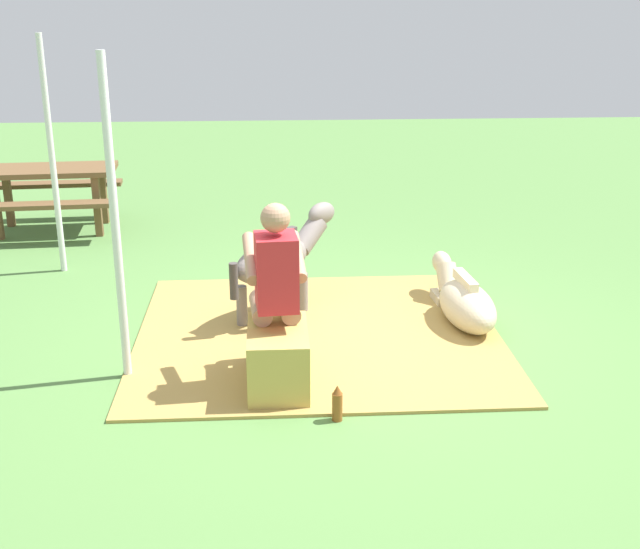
{
  "coord_description": "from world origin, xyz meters",
  "views": [
    {
      "loc": [
        -5.91,
        0.54,
        2.64
      ],
      "look_at": [
        0.1,
        0.16,
        0.55
      ],
      "focal_mm": 45.57,
      "sensor_mm": 36.0,
      "label": 1
    }
  ],
  "objects_px": {
    "person_seated": "(275,283)",
    "pony_standing": "(279,258)",
    "tent_pole_right": "(52,157)",
    "soda_bottle": "(337,403)",
    "tent_pole_left": "(115,224)",
    "hay_bale": "(278,359)",
    "picnic_bench": "(50,183)",
    "pony_lying": "(463,301)"
  },
  "relations": [
    {
      "from": "person_seated",
      "to": "pony_standing",
      "type": "height_order",
      "value": "person_seated"
    },
    {
      "from": "tent_pole_right",
      "to": "soda_bottle",
      "type": "bearing_deg",
      "value": -141.94
    },
    {
      "from": "tent_pole_left",
      "to": "tent_pole_right",
      "type": "distance_m",
      "value": 2.66
    },
    {
      "from": "soda_bottle",
      "to": "tent_pole_left",
      "type": "height_order",
      "value": "tent_pole_left"
    },
    {
      "from": "hay_bale",
      "to": "soda_bottle",
      "type": "height_order",
      "value": "hay_bale"
    },
    {
      "from": "tent_pole_left",
      "to": "picnic_bench",
      "type": "distance_m",
      "value": 4.23
    },
    {
      "from": "person_seated",
      "to": "tent_pole_right",
      "type": "height_order",
      "value": "tent_pole_right"
    },
    {
      "from": "hay_bale",
      "to": "person_seated",
      "type": "bearing_deg",
      "value": 3.33
    },
    {
      "from": "hay_bale",
      "to": "person_seated",
      "type": "height_order",
      "value": "person_seated"
    },
    {
      "from": "hay_bale",
      "to": "picnic_bench",
      "type": "distance_m",
      "value": 4.93
    },
    {
      "from": "hay_bale",
      "to": "tent_pole_left",
      "type": "distance_m",
      "value": 1.46
    },
    {
      "from": "hay_bale",
      "to": "soda_bottle",
      "type": "bearing_deg",
      "value": -141.19
    },
    {
      "from": "soda_bottle",
      "to": "tent_pole_left",
      "type": "xyz_separation_m",
      "value": [
        0.74,
        1.47,
        1.03
      ]
    },
    {
      "from": "person_seated",
      "to": "pony_lying",
      "type": "distance_m",
      "value": 1.94
    },
    {
      "from": "pony_lying",
      "to": "soda_bottle",
      "type": "xyz_separation_m",
      "value": [
        -1.61,
        1.2,
        -0.07
      ]
    },
    {
      "from": "pony_lying",
      "to": "picnic_bench",
      "type": "distance_m",
      "value": 5.16
    },
    {
      "from": "person_seated",
      "to": "tent_pole_left",
      "type": "bearing_deg",
      "value": 84.43
    },
    {
      "from": "hay_bale",
      "to": "person_seated",
      "type": "xyz_separation_m",
      "value": [
        0.16,
        0.01,
        0.51
      ]
    },
    {
      "from": "tent_pole_right",
      "to": "pony_standing",
      "type": "bearing_deg",
      "value": -122.43
    },
    {
      "from": "pony_standing",
      "to": "tent_pole_right",
      "type": "bearing_deg",
      "value": 57.57
    },
    {
      "from": "pony_standing",
      "to": "pony_lying",
      "type": "xyz_separation_m",
      "value": [
        -0.21,
        -1.54,
        -0.34
      ]
    },
    {
      "from": "pony_lying",
      "to": "soda_bottle",
      "type": "relative_size",
      "value": 5.35
    },
    {
      "from": "hay_bale",
      "to": "tent_pole_left",
      "type": "height_order",
      "value": "tent_pole_left"
    },
    {
      "from": "pony_lying",
      "to": "tent_pole_left",
      "type": "xyz_separation_m",
      "value": [
        -0.87,
        2.67,
        0.96
      ]
    },
    {
      "from": "hay_bale",
      "to": "tent_pole_left",
      "type": "xyz_separation_m",
      "value": [
        0.27,
        1.09,
        0.92
      ]
    },
    {
      "from": "pony_lying",
      "to": "hay_bale",
      "type": "bearing_deg",
      "value": 125.87
    },
    {
      "from": "pony_standing",
      "to": "picnic_bench",
      "type": "bearing_deg",
      "value": 42.49
    },
    {
      "from": "pony_lying",
      "to": "tent_pole_left",
      "type": "height_order",
      "value": "tent_pole_left"
    },
    {
      "from": "soda_bottle",
      "to": "picnic_bench",
      "type": "relative_size",
      "value": 0.16
    },
    {
      "from": "tent_pole_left",
      "to": "picnic_bench",
      "type": "height_order",
      "value": "tent_pole_left"
    },
    {
      "from": "pony_standing",
      "to": "picnic_bench",
      "type": "distance_m",
      "value": 3.85
    },
    {
      "from": "pony_standing",
      "to": "soda_bottle",
      "type": "height_order",
      "value": "pony_standing"
    },
    {
      "from": "person_seated",
      "to": "hay_bale",
      "type": "bearing_deg",
      "value": -176.67
    },
    {
      "from": "hay_bale",
      "to": "pony_standing",
      "type": "distance_m",
      "value": 1.39
    },
    {
      "from": "person_seated",
      "to": "pony_standing",
      "type": "relative_size",
      "value": 1.2
    },
    {
      "from": "person_seated",
      "to": "tent_pole_right",
      "type": "distance_m",
      "value": 3.34
    },
    {
      "from": "soda_bottle",
      "to": "picnic_bench",
      "type": "distance_m",
      "value": 5.53
    },
    {
      "from": "tent_pole_right",
      "to": "pony_lying",
      "type": "bearing_deg",
      "value": -113.15
    },
    {
      "from": "hay_bale",
      "to": "tent_pole_right",
      "type": "relative_size",
      "value": 0.29
    },
    {
      "from": "pony_standing",
      "to": "tent_pole_right",
      "type": "distance_m",
      "value": 2.62
    },
    {
      "from": "person_seated",
      "to": "tent_pole_left",
      "type": "relative_size",
      "value": 0.58
    },
    {
      "from": "person_seated",
      "to": "pony_lying",
      "type": "relative_size",
      "value": 0.99
    }
  ]
}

